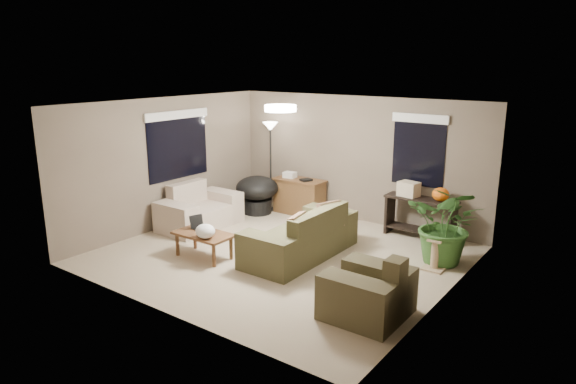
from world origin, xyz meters
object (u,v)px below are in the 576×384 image
Objects in this scene: cat_scratching_post at (435,256)px; desk at (299,196)px; console_table at (420,215)px; floor_lamp at (270,137)px; loveseat at (199,212)px; coffee_table at (204,237)px; armchair at (368,294)px; papasan_chair at (257,192)px; main_sofa at (303,239)px; houseplant at (447,233)px.

desk is at bearing 160.31° from cat_scratching_post.
floor_lamp is (-3.31, -0.19, 1.16)m from console_table.
coffee_table is at bearing -41.41° from loveseat.
loveseat is at bearing 163.54° from armchair.
desk reaches higher than cat_scratching_post.
papasan_chair reaches higher than cat_scratching_post.
papasan_chair is at bearing 110.10° from coffee_table.
papasan_chair is at bearing 76.21° from loveseat.
loveseat is at bearing -103.96° from floor_lamp.
main_sofa is 2.11m from cat_scratching_post.
console_table is at bearing 131.12° from houseplant.
armchair is at bearing -33.58° from papasan_chair.
desk is 0.58× the size of floor_lamp.
coffee_table is (-3.12, 0.19, 0.06)m from armchair.
cat_scratching_post is at bearing -10.01° from papasan_chair.
loveseat is 1.22× the size of houseplant.
armchair is 3.28m from console_table.
console_table is (-0.63, 3.22, 0.14)m from armchair.
floor_lamp is at bearing -176.74° from console_table.
desk is at bearing 11.64° from floor_lamp.
loveseat is 1.42× the size of papasan_chair.
console_table is at bearing 50.58° from coffee_table.
desk is 0.84× the size of houseplant.
coffee_table is 3.21m from floor_lamp.
houseplant reaches higher than main_sofa.
coffee_table is 2.65m from papasan_chair.
console_table is at bearing 9.03° from papasan_chair.
console_table is (2.49, 3.03, 0.08)m from coffee_table.
main_sofa is 2.31m from houseplant.
main_sofa is 1.37× the size of loveseat.
armchair is 0.52× the size of floor_lamp.
loveseat is 3.20× the size of cat_scratching_post.
console_table is (3.74, 1.93, 0.14)m from loveseat.
armchair reaches higher than papasan_chair.
main_sofa is at bearing -53.78° from desk.
main_sofa is at bearing -151.81° from houseplant.
main_sofa is at bearing -159.10° from cat_scratching_post.
floor_lamp is at bearing 142.46° from armchair.
armchair reaches higher than console_table.
desk is (1.09, 1.87, 0.08)m from loveseat.
coffee_table is 2.00× the size of cat_scratching_post.
cat_scratching_post is (0.77, -1.28, -0.22)m from console_table.
houseplant is at bearing 85.18° from armchair.
papasan_chair is (-0.91, 2.49, 0.11)m from coffee_table.
armchair is 2.00× the size of cat_scratching_post.
floor_lamp reaches higher than armchair.
desk is at bearing 126.22° from main_sofa.
cat_scratching_post is at bearing -99.08° from houseplant.
console_table is 2.60× the size of cat_scratching_post.
loveseat is 1.45× the size of desk.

